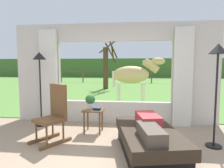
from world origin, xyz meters
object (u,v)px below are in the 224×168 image
object	(u,v)px
potted_plant	(90,100)
floor_lamp_left	(40,67)
recliner_sofa	(148,141)
side_table	(93,113)
book_stack	(97,108)
horse	(133,75)
rocking_chair	(54,114)
reclining_person	(149,124)
floor_lamp_right	(218,64)
pasture_tree	(106,66)

from	to	relation	value
potted_plant	floor_lamp_left	world-z (taller)	floor_lamp_left
recliner_sofa	side_table	bearing A→B (deg)	128.58
book_stack	horse	world-z (taller)	horse
recliner_sofa	book_stack	xyz separation A→B (m)	(-1.05, 0.89, 0.33)
recliner_sofa	rocking_chair	xyz separation A→B (m)	(-1.80, 0.35, 0.33)
reclining_person	floor_lamp_left	distance (m)	3.01
floor_lamp_right	reclining_person	bearing A→B (deg)	-159.37
reclining_person	book_stack	xyz separation A→B (m)	(-1.05, 0.94, 0.03)
book_stack	floor_lamp_left	size ratio (longest dim) A/B	0.11
recliner_sofa	floor_lamp_left	distance (m)	3.10
book_stack	rocking_chair	bearing A→B (deg)	-144.28
reclining_person	potted_plant	size ratio (longest dim) A/B	4.47
recliner_sofa	floor_lamp_right	distance (m)	1.81
side_table	book_stack	world-z (taller)	book_stack
potted_plant	rocking_chair	bearing A→B (deg)	-131.36
recliner_sofa	rocking_chair	size ratio (longest dim) A/B	1.65
floor_lamp_left	floor_lamp_right	xyz separation A→B (m)	(3.74, -0.88, 0.05)
floor_lamp_left	recliner_sofa	bearing A→B (deg)	-26.94
book_stack	floor_lamp_left	world-z (taller)	floor_lamp_left
rocking_chair	floor_lamp_right	bearing A→B (deg)	34.33
rocking_chair	floor_lamp_left	world-z (taller)	floor_lamp_left
recliner_sofa	pasture_tree	bearing A→B (deg)	90.76
reclining_person	pasture_tree	world-z (taller)	pasture_tree
reclining_person	floor_lamp_right	world-z (taller)	floor_lamp_right
floor_lamp_left	horse	world-z (taller)	floor_lamp_left
floor_lamp_right	horse	size ratio (longest dim) A/B	1.03
floor_lamp_right	horse	world-z (taller)	floor_lamp_right
floor_lamp_left	floor_lamp_right	distance (m)	3.84
floor_lamp_right	potted_plant	bearing A→B (deg)	166.14
pasture_tree	floor_lamp_right	bearing A→B (deg)	-69.50
recliner_sofa	potted_plant	distance (m)	1.66
book_stack	floor_lamp_right	world-z (taller)	floor_lamp_right
reclining_person	book_stack	size ratio (longest dim) A/B	7.48
floor_lamp_right	side_table	bearing A→B (deg)	167.06
reclining_person	potted_plant	bearing A→B (deg)	127.41
potted_plant	floor_lamp_right	size ratio (longest dim) A/B	0.17
rocking_chair	side_table	world-z (taller)	rocking_chair
potted_plant	horse	size ratio (longest dim) A/B	0.18
recliner_sofa	horse	bearing A→B (deg)	82.76
floor_lamp_left	reclining_person	bearing A→B (deg)	-27.82
rocking_chair	book_stack	size ratio (longest dim) A/B	5.85
floor_lamp_right	pasture_tree	xyz separation A→B (m)	(-3.19, 8.54, -0.02)
potted_plant	floor_lamp_left	bearing A→B (deg)	167.97
potted_plant	floor_lamp_right	bearing A→B (deg)	-13.86
book_stack	pasture_tree	xyz separation A→B (m)	(-0.94, 8.06, 0.94)
side_table	horse	xyz separation A→B (m)	(0.86, 2.59, 0.73)
floor_lamp_left	horse	distance (m)	3.20
recliner_sofa	floor_lamp_left	xyz separation A→B (m)	(-2.53, 1.29, 1.24)
rocking_chair	horse	world-z (taller)	horse
reclining_person	side_table	bearing A→B (deg)	127.15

